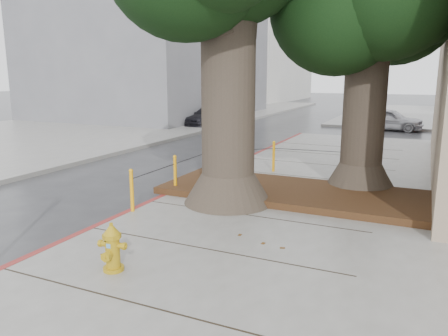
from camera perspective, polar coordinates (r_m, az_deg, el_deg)
The scene contains 10 objects.
ground at distance 7.86m, azimuth -5.72°, elevation -10.87°, with size 140.00×140.00×0.00m, color #28282B.
sidewalk_opposite at distance 24.20m, azimuth -22.57°, elevation 4.08°, with size 14.00×60.00×0.15m, color slate.
curb_red at distance 10.84m, azimuth -8.15°, elevation -4.01°, with size 0.14×26.00×0.16m, color maroon.
planter_bed at distance 10.87m, azimuth 8.94°, elevation -3.14°, with size 6.40×2.60×0.16m, color black.
building_far_grey at distance 33.99m, azimuth -9.07°, elevation 16.90°, with size 12.00×16.00×12.00m, color slate.
building_far_white at distance 55.42m, azimuth 2.95°, elevation 16.66°, with size 12.00×18.00×15.00m, color silver.
bollard_ring at distance 11.78m, azimuth 1.38°, elevation 0.36°, with size 3.79×5.39×0.95m.
fire_hydrant at distance 6.86m, azimuth -14.39°, elevation -10.03°, with size 0.40×0.37×0.76m.
car_silver at distance 26.27m, azimuth 20.71°, elevation 5.98°, with size 1.46×3.64×1.24m, color #ADADB2.
car_dark at distance 26.56m, azimuth -1.91°, elevation 6.74°, with size 1.66×4.07×1.18m, color black.
Camera 1 is at (3.73, -6.21, 3.06)m, focal length 35.00 mm.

